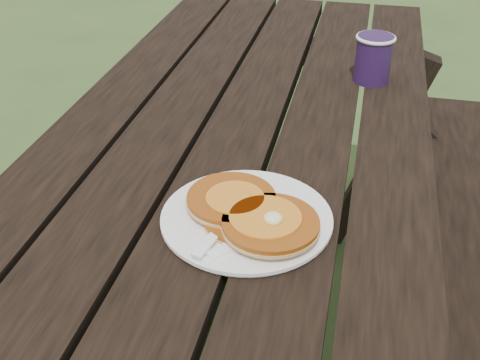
% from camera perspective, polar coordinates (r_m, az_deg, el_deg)
% --- Properties ---
extents(picnic_table, '(1.36, 1.80, 0.75)m').
position_cam_1_polar(picnic_table, '(1.44, 0.06, -8.52)').
color(picnic_table, black).
rests_on(picnic_table, ground).
extents(plate, '(0.30, 0.30, 0.01)m').
position_cam_1_polar(plate, '(0.94, 0.63, -3.70)').
color(plate, white).
rests_on(plate, picnic_table).
extents(pancake_stack, '(0.22, 0.19, 0.04)m').
position_cam_1_polar(pancake_stack, '(0.92, 1.09, -3.18)').
color(pancake_stack, '#984911').
rests_on(pancake_stack, plate).
extents(knife, '(0.13, 0.15, 0.00)m').
position_cam_1_polar(knife, '(0.90, 1.79, -5.06)').
color(knife, white).
rests_on(knife, plate).
extents(fork, '(0.07, 0.16, 0.01)m').
position_cam_1_polar(fork, '(0.89, -2.44, -5.29)').
color(fork, white).
rests_on(fork, plate).
extents(coffee_cup, '(0.09, 0.09, 0.11)m').
position_cam_1_polar(coffee_cup, '(1.43, 12.56, 11.40)').
color(coffee_cup, '#241136').
rests_on(coffee_cup, picnic_table).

